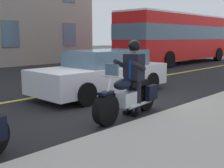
% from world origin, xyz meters
% --- Properties ---
extents(ground_plane, '(80.00, 80.00, 0.00)m').
position_xyz_m(ground_plane, '(0.00, 0.00, 0.00)').
color(ground_plane, black).
extents(lane_center_stripe, '(60.00, 0.16, 0.01)m').
position_xyz_m(lane_center_stripe, '(0.00, -2.00, 0.01)').
color(lane_center_stripe, '#E5DB4C').
rests_on(lane_center_stripe, ground_plane).
extents(motorcycle_main, '(2.22, 0.76, 1.26)m').
position_xyz_m(motorcycle_main, '(0.77, 1.39, 0.45)').
color(motorcycle_main, black).
rests_on(motorcycle_main, ground_plane).
extents(rider_main, '(0.67, 0.60, 1.74)m').
position_xyz_m(rider_main, '(0.58, 1.37, 1.04)').
color(rider_main, black).
rests_on(rider_main, ground_plane).
extents(bus_far, '(11.05, 2.70, 3.30)m').
position_xyz_m(bus_far, '(-12.08, -4.93, 1.87)').
color(bus_far, red).
rests_on(bus_far, ground_plane).
extents(car_silver, '(4.60, 1.92, 1.40)m').
position_xyz_m(car_silver, '(-0.71, -0.93, 0.69)').
color(car_silver, white).
rests_on(car_silver, ground_plane).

